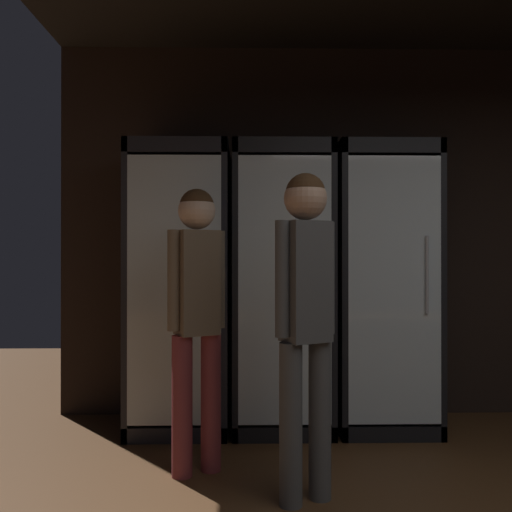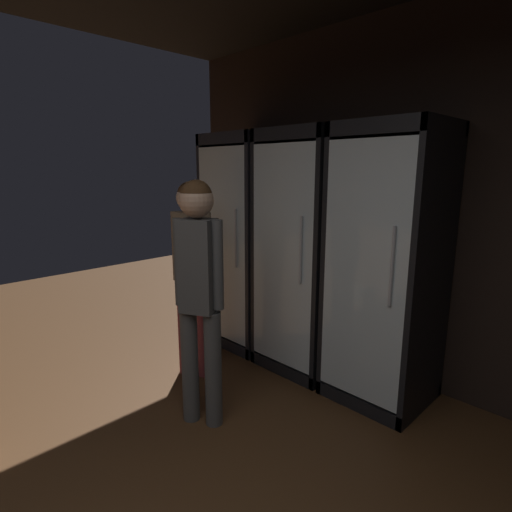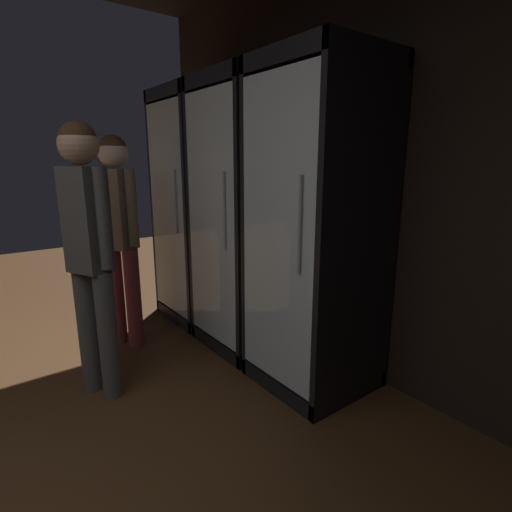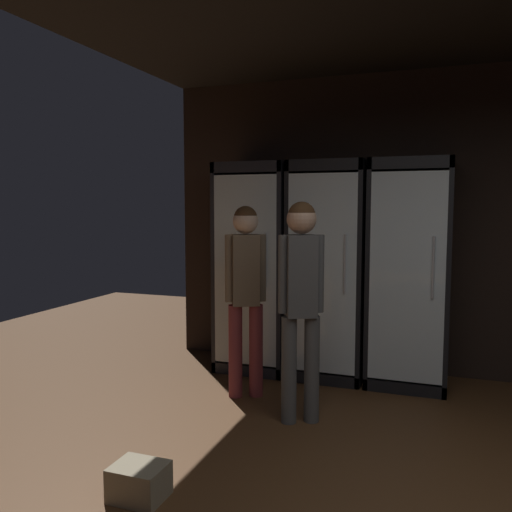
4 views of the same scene
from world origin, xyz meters
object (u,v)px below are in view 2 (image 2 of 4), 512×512
cooler_center (389,270)px  cooler_far_left (251,244)px  shopper_near (199,282)px  shopper_far (192,262)px  cooler_left (310,255)px

cooler_center → cooler_far_left: bearing=180.0°
shopper_near → shopper_far: (-0.56, 0.36, -0.03)m
cooler_center → shopper_far: bearing=-146.1°
shopper_near → shopper_far: 0.67m
cooler_left → shopper_near: (0.04, -1.19, 0.01)m
cooler_far_left → cooler_left: 0.71m
cooler_center → shopper_near: 1.36m
shopper_far → cooler_left: bearing=57.8°
cooler_far_left → shopper_far: cooler_far_left is taller
cooler_far_left → shopper_near: bearing=-57.6°
cooler_far_left → cooler_left: size_ratio=1.00×
cooler_left → cooler_center: (0.71, 0.00, 0.00)m
cooler_center → shopper_near: bearing=-119.4°
cooler_left → shopper_far: bearing=-122.2°
shopper_far → cooler_far_left: bearing=102.8°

